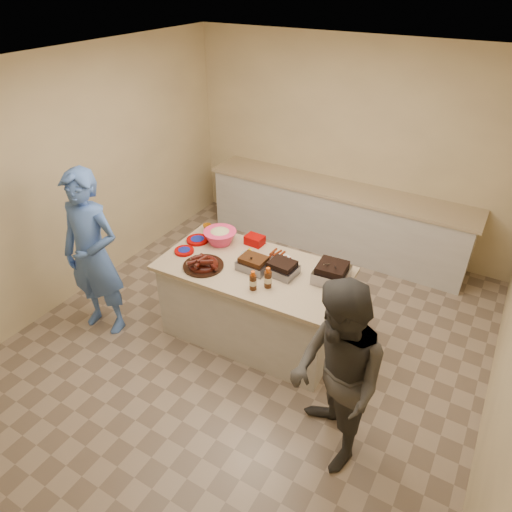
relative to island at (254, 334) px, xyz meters
The scene contains 20 objects.
room 0.08m from the island, 67.92° to the right, with size 4.50×5.00×2.70m, color beige, non-canonical shape.
back_counter 2.17m from the island, 89.17° to the left, with size 3.60×0.64×0.90m, color beige, non-canonical shape.
island is the anchor object (origin of this frame).
rib_platter 1.00m from the island, 150.51° to the right, with size 0.40×0.40×0.16m, color #47110A, non-canonical shape.
pulled_pork_tray 0.87m from the island, 57.46° to the right, with size 0.29×0.22×0.09m, color #47230F.
brisket_tray 0.92m from the island, ahead, with size 0.28×0.23×0.08m, color black.
roasting_pan 1.16m from the island, 13.27° to the left, with size 0.31×0.31×0.12m, color gray.
coleslaw_bowl 1.05m from the island, 157.89° to the left, with size 0.35×0.35×0.24m, color #F03365, non-canonical shape.
sausage_plate 0.91m from the island, 50.47° to the left, with size 0.29×0.29×0.05m, color silver.
mac_cheese_dish 1.16m from the island, 22.96° to the left, with size 0.31×0.23×0.08m, color orange.
bbq_bottle_a 0.94m from the island, 59.90° to the right, with size 0.07×0.07×0.19m, color #3E1E0B.
bbq_bottle_b 0.94m from the island, 37.12° to the right, with size 0.07×0.07×0.21m, color #3E1E0B.
mustard_bottle 0.89m from the island, 132.46° to the left, with size 0.04×0.04×0.11m, color #FDDF00.
sauce_bowl 0.89m from the island, 137.75° to the left, with size 0.15×0.05×0.15m, color silver.
plate_stack_large 1.17m from the island, behind, with size 0.23×0.23×0.03m, color #940201.
plate_stack_small 1.16m from the island, behind, with size 0.20×0.20×0.03m, color #940201.
plastic_cup 1.23m from the island, 156.71° to the left, with size 0.10×0.09×0.10m, color #A65F0D.
basket_stack 0.98m from the island, 118.88° to the left, with size 0.19×0.14×0.09m, color #940201.
guest_blue 1.62m from the island, 155.55° to the right, with size 0.66×1.81×0.43m, color #4D77CE.
guest_gray 1.51m from the island, 35.68° to the right, with size 0.80×1.65×0.62m, color #4A4843.
Camera 1 is at (1.85, -3.08, 3.37)m, focal length 32.00 mm.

